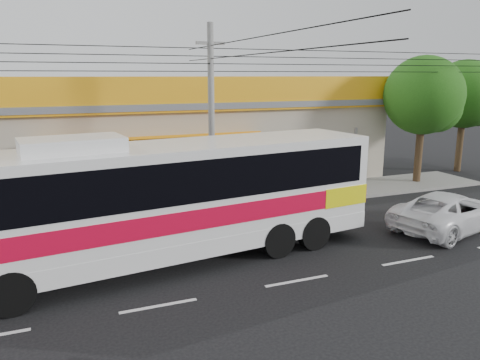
% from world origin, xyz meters
% --- Properties ---
extents(ground, '(120.00, 120.00, 0.00)m').
position_xyz_m(ground, '(0.00, 0.00, 0.00)').
color(ground, black).
rests_on(ground, ground).
extents(sidewalk, '(30.00, 3.20, 0.15)m').
position_xyz_m(sidewalk, '(0.00, 6.00, 0.07)').
color(sidewalk, gray).
rests_on(sidewalk, ground).
extents(lane_markings, '(50.00, 0.12, 0.01)m').
position_xyz_m(lane_markings, '(0.00, -2.50, 0.00)').
color(lane_markings, silver).
rests_on(lane_markings, ground).
extents(storefront_building, '(22.60, 9.20, 5.70)m').
position_xyz_m(storefront_building, '(-0.01, 11.54, 2.30)').
color(storefront_building, '#A39884').
rests_on(storefront_building, ground).
extents(coach_bus, '(13.62, 4.45, 4.12)m').
position_xyz_m(coach_bus, '(-2.73, 0.25, 2.21)').
color(coach_bus, silver).
rests_on(coach_bus, ground).
extents(white_car, '(5.63, 3.62, 1.44)m').
position_xyz_m(white_car, '(7.56, -0.61, 0.72)').
color(white_car, white).
rests_on(white_car, ground).
extents(utility_pole, '(34.00, 14.00, 7.74)m').
position_xyz_m(utility_pole, '(-0.23, 4.40, 6.38)').
color(utility_pole, slate).
rests_on(utility_pole, ground).
extents(tree_near, '(4.09, 4.09, 6.78)m').
position_xyz_m(tree_near, '(12.08, 5.90, 4.59)').
color(tree_near, '#322214').
rests_on(tree_near, ground).
extents(tree_far, '(4.03, 4.03, 6.68)m').
position_xyz_m(tree_far, '(16.85, 7.67, 4.52)').
color(tree_far, '#322214').
rests_on(tree_far, ground).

